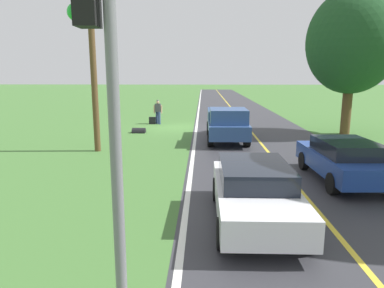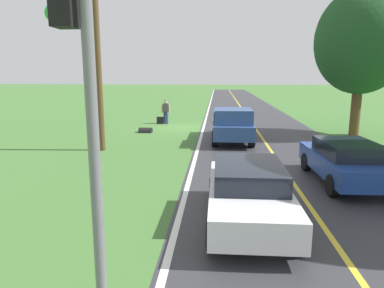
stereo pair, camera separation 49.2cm
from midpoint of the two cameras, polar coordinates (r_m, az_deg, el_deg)
ground_plane at (r=23.58m, az=-0.86°, el=2.71°), size 200.00×200.00×0.00m
road_surface at (r=23.65m, az=10.90°, el=2.54°), size 7.28×120.00×0.00m
lane_edge_line at (r=23.50m, az=2.48°, el=2.68°), size 0.16×117.60×0.00m
lane_centre_line at (r=23.65m, az=10.90°, el=2.54°), size 0.14×117.60×0.00m
hitchhiker_walking at (r=25.34m, az=-3.73°, el=5.52°), size 0.62×0.53×1.75m
suitcase_carried at (r=25.44m, az=-4.68°, el=3.88°), size 0.48×0.24×0.50m
pickup_truck_passing at (r=18.67m, az=7.35°, el=3.34°), size 2.10×5.40×1.82m
traffic_light_mast at (r=4.75m, az=-15.22°, el=11.27°), size 0.61×0.32×5.20m
tree_far_side_near at (r=22.65m, az=26.57°, el=14.75°), size 5.15×5.15×8.33m
sedan_ahead_same_lane at (r=8.61m, az=10.83°, el=-7.67°), size 1.93×4.40×1.41m
sedan_mid_oncoming at (r=12.59m, az=24.80°, el=-2.47°), size 2.02×4.45×1.41m
utility_pole_roadside at (r=16.67m, az=-14.31°, el=14.31°), size 0.28×0.28×8.99m
drainage_culvert at (r=21.75m, az=-6.94°, el=1.90°), size 0.80×0.60×0.60m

